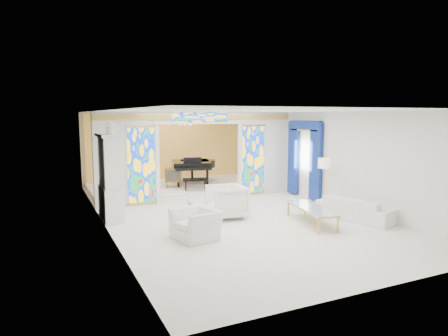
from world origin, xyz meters
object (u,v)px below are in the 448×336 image
china_cabinet (110,177)px  grand_piano (194,165)px  armchair_right (227,202)px  sofa (356,208)px  armchair_left (196,224)px  coffee_table (311,209)px  tv_console (173,175)px

china_cabinet → grand_piano: china_cabinet is taller
armchair_right → sofa: armchair_right is taller
china_cabinet → armchair_left: bearing=-60.9°
china_cabinet → coffee_table: size_ratio=1.29×
china_cabinet → armchair_left: china_cabinet is taller
armchair_right → grand_piano: size_ratio=0.36×
armchair_left → armchair_right: armchair_right is taller
china_cabinet → coffee_table: bearing=-30.5°
china_cabinet → sofa: (6.17, -2.97, -0.85)m
china_cabinet → tv_console: size_ratio=3.80×
sofa → tv_console: (-3.39, 6.02, 0.33)m
armchair_right → grand_piano: 5.00m
armchair_left → grand_piano: bearing=147.4°
armchair_left → tv_console: 5.92m
china_cabinet → armchair_right: 3.32m
china_cabinet → tv_console: (2.78, 3.05, -0.52)m
china_cabinet → armchair_right: bearing=-23.6°
sofa → armchair_left: bearing=71.3°
china_cabinet → sofa: size_ratio=1.26×
armchair_left → sofa: size_ratio=0.49×
armchair_right → coffee_table: (1.79, -1.51, -0.05)m
coffee_table → grand_piano: bearing=98.2°
tv_console → armchair_left: bearing=-85.2°
armchair_right → china_cabinet: bearing=-107.7°
china_cabinet → tv_console: china_cabinet is taller
sofa → coffee_table: size_ratio=1.02×
grand_piano → china_cabinet: bearing=-122.5°
sofa → tv_console: bearing=13.7°
coffee_table → sofa: bearing=-6.7°
china_cabinet → armchair_right: china_cabinet is taller
china_cabinet → coffee_table: 5.58m
coffee_table → tv_console: tv_console is taller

